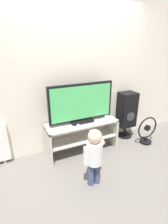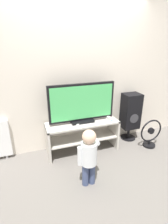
{
  "view_description": "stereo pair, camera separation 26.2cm",
  "coord_description": "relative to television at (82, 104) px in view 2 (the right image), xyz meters",
  "views": [
    {
      "loc": [
        -1.12,
        -2.29,
        1.86
      ],
      "look_at": [
        0.0,
        0.12,
        0.79
      ],
      "focal_mm": 28.0,
      "sensor_mm": 36.0,
      "label": 1
    },
    {
      "loc": [
        -0.88,
        -2.39,
        1.86
      ],
      "look_at": [
        0.0,
        0.12,
        0.79
      ],
      "focal_mm": 28.0,
      "sensor_mm": 36.0,
      "label": 2
    }
  ],
  "objects": [
    {
      "name": "ground_plane",
      "position": [
        0.0,
        -0.23,
        -0.9
      ],
      "size": [
        16.0,
        16.0,
        0.0
      ],
      "primitive_type": "plane",
      "color": "slate"
    },
    {
      "name": "floor_fan",
      "position": [
        1.25,
        -0.31,
        -0.66
      ],
      "size": [
        0.45,
        0.23,
        0.55
      ],
      "color": "black",
      "rests_on": "ground_plane"
    },
    {
      "name": "game_console",
      "position": [
        0.48,
        -0.08,
        -0.31
      ],
      "size": [
        0.05,
        0.19,
        0.05
      ],
      "color": "white",
      "rests_on": "tv_stand"
    },
    {
      "name": "remote_primary",
      "position": [
        -0.35,
        -0.13,
        -0.32
      ],
      "size": [
        0.09,
        0.13,
        0.03
      ],
      "color": "white",
      "rests_on": "tv_stand"
    },
    {
      "name": "wall_back",
      "position": [
        0.0,
        0.27,
        0.4
      ],
      "size": [
        10.0,
        0.06,
        2.6
      ],
      "color": "silver",
      "rests_on": "ground_plane"
    },
    {
      "name": "speaker_tower",
      "position": [
        1.04,
        0.08,
        -0.32
      ],
      "size": [
        0.33,
        0.3,
        0.95
      ],
      "color": "black",
      "rests_on": "ground_plane"
    },
    {
      "name": "remote_secondary",
      "position": [
        -0.1,
        -0.09,
        -0.32
      ],
      "size": [
        0.1,
        0.13,
        0.03
      ],
      "color": "white",
      "rests_on": "tv_stand"
    },
    {
      "name": "tv_stand",
      "position": [
        0.0,
        -0.02,
        -0.53
      ],
      "size": [
        1.27,
        0.42,
        0.57
      ],
      "color": "beige",
      "rests_on": "ground_plane"
    },
    {
      "name": "television",
      "position": [
        0.0,
        0.0,
        0.0
      ],
      "size": [
        1.13,
        0.2,
        0.68
      ],
      "color": "black",
      "rests_on": "tv_stand"
    },
    {
      "name": "child",
      "position": [
        -0.18,
        -0.81,
        -0.4
      ],
      "size": [
        0.32,
        0.48,
        0.84
      ],
      "color": "#3F4C72",
      "rests_on": "ground_plane"
    }
  ]
}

